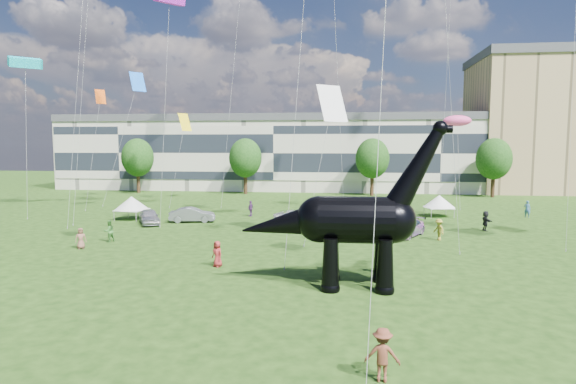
# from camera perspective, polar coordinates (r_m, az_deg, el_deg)

# --- Properties ---
(ground) EXTENTS (220.00, 220.00, 0.00)m
(ground) POSITION_cam_1_polar(r_m,az_deg,el_deg) (24.14, -3.07, -13.83)
(ground) COLOR #16330C
(ground) RESTS_ON ground
(terrace_row) EXTENTS (78.00, 11.00, 12.00)m
(terrace_row) POSITION_cam_1_polar(r_m,az_deg,el_deg) (85.27, -1.18, 4.36)
(terrace_row) COLOR beige
(terrace_row) RESTS_ON ground
(apartment_block) EXTENTS (28.00, 18.00, 22.00)m
(apartment_block) POSITION_cam_1_polar(r_m,az_deg,el_deg) (94.57, 29.51, 6.79)
(apartment_block) COLOR tan
(apartment_block) RESTS_ON ground
(tree_far_left) EXTENTS (5.20, 5.20, 9.44)m
(tree_far_left) POSITION_cam_1_polar(r_m,az_deg,el_deg) (82.72, -17.41, 4.26)
(tree_far_left) COLOR #382314
(tree_far_left) RESTS_ON ground
(tree_mid_left) EXTENTS (5.20, 5.20, 9.44)m
(tree_mid_left) POSITION_cam_1_polar(r_m,az_deg,el_deg) (77.09, -5.08, 4.41)
(tree_mid_left) COLOR #382314
(tree_mid_left) RESTS_ON ground
(tree_mid_right) EXTENTS (5.20, 5.20, 9.44)m
(tree_mid_right) POSITION_cam_1_polar(r_m,az_deg,el_deg) (75.52, 9.98, 4.32)
(tree_mid_right) COLOR #382314
(tree_mid_right) RESTS_ON ground
(tree_far_right) EXTENTS (5.20, 5.20, 9.44)m
(tree_far_right) POSITION_cam_1_polar(r_m,az_deg,el_deg) (78.57, 23.23, 3.99)
(tree_far_right) COLOR #382314
(tree_far_right) RESTS_ON ground
(dinosaur_sculpture) EXTENTS (11.79, 3.26, 9.69)m
(dinosaur_sculpture) POSITION_cam_1_polar(r_m,az_deg,el_deg) (27.33, 7.15, -3.61)
(dinosaur_sculpture) COLOR black
(dinosaur_sculpture) RESTS_ON ground
(car_silver) EXTENTS (3.71, 4.77, 1.52)m
(car_silver) POSITION_cam_1_polar(r_m,az_deg,el_deg) (50.40, -16.12, -2.83)
(car_silver) COLOR #B1B1B5
(car_silver) RESTS_ON ground
(car_grey) EXTENTS (4.85, 2.49, 1.52)m
(car_grey) POSITION_cam_1_polar(r_m,az_deg,el_deg) (50.64, -11.28, -2.67)
(car_grey) COLOR gray
(car_grey) RESTS_ON ground
(car_white) EXTENTS (5.23, 3.62, 1.33)m
(car_white) POSITION_cam_1_polar(r_m,az_deg,el_deg) (48.99, 1.08, -2.95)
(car_white) COLOR white
(car_white) RESTS_ON ground
(car_dark) EXTENTS (4.24, 5.48, 1.48)m
(car_dark) POSITION_cam_1_polar(r_m,az_deg,el_deg) (43.43, 13.82, -4.15)
(car_dark) COLOR #595960
(car_dark) RESTS_ON ground
(gazebo_near) EXTENTS (4.50, 4.50, 2.43)m
(gazebo_near) POSITION_cam_1_polar(r_m,az_deg,el_deg) (52.53, 9.23, -1.29)
(gazebo_near) COLOR silver
(gazebo_near) RESTS_ON ground
(gazebo_far) EXTENTS (3.90, 3.90, 2.39)m
(gazebo_far) POSITION_cam_1_polar(r_m,az_deg,el_deg) (55.99, 17.48, -1.08)
(gazebo_far) COLOR white
(gazebo_far) RESTS_ON ground
(gazebo_left) EXTENTS (3.99, 3.99, 2.47)m
(gazebo_left) POSITION_cam_1_polar(r_m,az_deg,el_deg) (54.00, -18.04, -1.27)
(gazebo_left) COLOR silver
(gazebo_left) RESTS_ON ground
(visitors) EXTENTS (55.99, 39.89, 1.87)m
(visitors) POSITION_cam_1_polar(r_m,az_deg,el_deg) (38.30, 1.70, -5.06)
(visitors) COLOR #408033
(visitors) RESTS_ON ground
(kites) EXTENTS (64.21, 48.70, 29.10)m
(kites) POSITION_cam_1_polar(r_m,az_deg,el_deg) (56.18, -4.46, 19.33)
(kites) COLOR #EA530F
(kites) RESTS_ON ground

